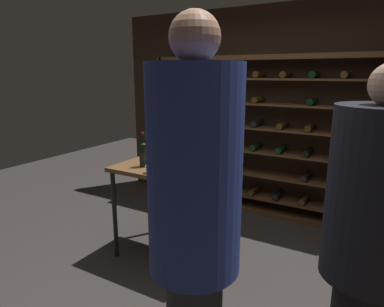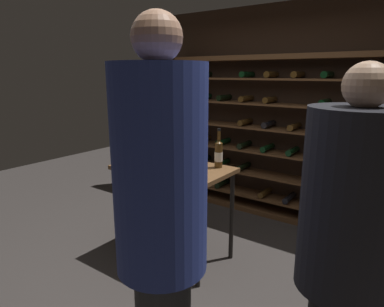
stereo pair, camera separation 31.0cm
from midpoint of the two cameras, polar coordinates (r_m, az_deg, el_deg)
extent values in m
plane|color=#383330|center=(3.23, -2.10, -20.91)|extent=(10.06, 10.06, 0.00)
cube|color=#332319|center=(4.54, 11.61, 6.99)|extent=(4.55, 0.10, 2.66)
cube|color=brown|center=(5.11, -6.10, 4.37)|extent=(0.06, 0.32, 2.04)
cube|color=brown|center=(4.15, 27.54, 0.79)|extent=(0.06, 0.32, 2.04)
cube|color=brown|center=(4.36, 9.45, 15.77)|extent=(2.84, 0.32, 0.06)
cube|color=brown|center=(4.71, 8.51, -9.02)|extent=(2.84, 0.32, 0.06)
cube|color=brown|center=(4.64, 8.59, -6.87)|extent=(2.76, 0.32, 0.02)
cylinder|color=black|center=(5.22, -5.01, -3.82)|extent=(0.08, 0.30, 0.08)
cylinder|color=black|center=(5.05, -1.92, -4.39)|extent=(0.08, 0.30, 0.08)
cylinder|color=black|center=(4.89, 1.38, -4.99)|extent=(0.08, 0.30, 0.08)
cylinder|color=#4C3314|center=(4.63, 8.62, -6.23)|extent=(0.08, 0.30, 0.08)
cylinder|color=black|center=(4.52, 12.53, -6.87)|extent=(0.08, 0.30, 0.08)
cylinder|color=#4C3314|center=(4.45, 16.62, -7.49)|extent=(0.08, 0.30, 0.08)
cylinder|color=black|center=(4.36, 25.15, -8.66)|extent=(0.08, 0.30, 0.08)
cube|color=brown|center=(4.55, 8.73, -3.25)|extent=(2.76, 0.32, 0.02)
cylinder|color=black|center=(5.14, -5.08, -0.56)|extent=(0.08, 0.30, 0.08)
cylinder|color=black|center=(4.96, -1.95, -1.02)|extent=(0.08, 0.30, 0.08)
cylinder|color=black|center=(4.80, 1.40, -1.52)|extent=(0.08, 0.30, 0.08)
cylinder|color=black|center=(4.66, 4.97, -2.04)|extent=(0.08, 0.30, 0.08)
cylinder|color=black|center=(4.35, 16.89, -3.71)|extent=(0.08, 0.30, 0.08)
cylinder|color=black|center=(4.29, 21.18, -4.28)|extent=(0.08, 0.30, 0.08)
cube|color=brown|center=(4.47, 8.87, 0.52)|extent=(2.76, 0.32, 0.02)
cylinder|color=black|center=(5.07, -5.15, 2.81)|extent=(0.08, 0.30, 0.08)
cylinder|color=#4C3314|center=(4.89, -1.98, 2.46)|extent=(0.08, 0.30, 0.08)
cylinder|color=black|center=(4.73, 1.42, 2.07)|extent=(0.08, 0.30, 0.08)
cylinder|color=black|center=(4.58, 5.05, 1.66)|extent=(0.08, 0.30, 0.08)
cylinder|color=black|center=(4.46, 8.89, 1.21)|extent=(0.08, 0.30, 0.08)
cylinder|color=black|center=(4.35, 12.94, 0.73)|extent=(0.08, 0.30, 0.08)
cylinder|color=black|center=(4.27, 17.17, 0.22)|extent=(0.08, 0.30, 0.08)
cylinder|color=black|center=(4.21, 21.53, -0.30)|extent=(0.08, 0.30, 0.08)
cylinder|color=#4C3314|center=(4.18, 25.98, -0.83)|extent=(0.08, 0.30, 0.08)
cube|color=brown|center=(4.41, 9.01, 4.40)|extent=(2.76, 0.32, 0.02)
cylinder|color=black|center=(5.02, -5.22, 6.24)|extent=(0.08, 0.30, 0.08)
cylinder|color=#4C3314|center=(4.53, 5.13, 5.45)|extent=(0.08, 0.30, 0.08)
cylinder|color=black|center=(4.40, 9.04, 5.11)|extent=(0.08, 0.30, 0.08)
cylinder|color=#4C3314|center=(4.30, 13.16, 4.71)|extent=(0.08, 0.30, 0.08)
cylinder|color=#4C3314|center=(4.21, 17.45, 4.28)|extent=(0.08, 0.30, 0.08)
cylinder|color=black|center=(4.16, 21.89, 3.81)|extent=(0.08, 0.30, 0.08)
cube|color=brown|center=(4.37, 9.16, 8.37)|extent=(2.76, 0.32, 0.02)
cylinder|color=black|center=(4.81, -2.04, 9.64)|extent=(0.08, 0.30, 0.08)
cylinder|color=black|center=(4.65, 1.46, 9.50)|extent=(0.08, 0.30, 0.08)
cylinder|color=#4C3314|center=(4.50, 5.21, 9.32)|extent=(0.08, 0.30, 0.08)
cylinder|color=#4C3314|center=(4.37, 9.19, 9.08)|extent=(0.08, 0.30, 0.08)
cylinder|color=black|center=(4.18, 17.75, 8.43)|extent=(0.08, 0.30, 0.08)
cylinder|color=black|center=(4.09, 26.87, 7.52)|extent=(0.08, 0.30, 0.08)
cube|color=brown|center=(4.36, 9.31, 12.38)|extent=(2.76, 0.32, 0.02)
cylinder|color=#4C3314|center=(4.98, -5.38, 13.25)|extent=(0.08, 0.30, 0.08)
cylinder|color=black|center=(4.80, -2.07, 13.29)|extent=(0.08, 0.30, 0.08)
cylinder|color=black|center=(4.49, 5.29, 13.23)|extent=(0.08, 0.30, 0.08)
cylinder|color=#4C3314|center=(4.36, 9.34, 13.10)|extent=(0.08, 0.30, 0.08)
cylinder|color=#4C3314|center=(4.25, 13.61, 12.90)|extent=(0.08, 0.30, 0.08)
cylinder|color=black|center=(4.17, 18.06, 12.62)|extent=(0.08, 0.30, 0.08)
cylinder|color=#4C3314|center=(4.11, 22.65, 12.25)|extent=(0.08, 0.30, 0.08)
cylinder|color=#4C3314|center=(4.08, 27.34, 11.80)|extent=(0.08, 0.30, 0.08)
cube|color=brown|center=(3.24, -6.16, -2.70)|extent=(1.09, 0.68, 0.04)
cylinder|color=black|center=(3.51, -15.50, -10.05)|extent=(0.04, 0.04, 0.90)
cylinder|color=black|center=(2.94, -1.26, -14.36)|extent=(0.04, 0.04, 0.90)
cylinder|color=black|center=(3.90, -9.40, -7.28)|extent=(0.04, 0.04, 0.90)
cylinder|color=black|center=(3.40, 3.92, -10.36)|extent=(0.04, 0.04, 0.90)
cylinder|color=black|center=(1.79, 24.69, -6.61)|extent=(0.47, 0.47, 0.87)
cylinder|color=#2D3D8C|center=(1.54, -5.36, -3.19)|extent=(0.44, 0.44, 0.97)
sphere|color=#AD7A5B|center=(1.48, -5.89, 19.13)|extent=(0.22, 0.22, 0.22)
cylinder|color=black|center=(3.27, -10.95, -0.36)|extent=(0.08, 0.08, 0.22)
cone|color=black|center=(3.25, -11.05, 1.74)|extent=(0.08, 0.08, 0.03)
cylinder|color=black|center=(3.24, -11.09, 2.56)|extent=(0.03, 0.03, 0.07)
cylinder|color=maroon|center=(3.23, -11.12, 3.35)|extent=(0.03, 0.03, 0.02)
cylinder|color=black|center=(3.27, -10.95, -0.55)|extent=(0.08, 0.08, 0.08)
cylinder|color=#4C3314|center=(3.33, -9.05, 0.11)|extent=(0.08, 0.08, 0.23)
cone|color=#4C3314|center=(3.31, -9.13, 2.29)|extent=(0.08, 0.08, 0.03)
cylinder|color=#4C3314|center=(3.30, -9.16, 3.21)|extent=(0.03, 0.03, 0.08)
cylinder|color=maroon|center=(3.29, -9.20, 4.10)|extent=(0.03, 0.03, 0.02)
cylinder|color=silver|center=(3.34, -9.04, -0.09)|extent=(0.08, 0.08, 0.09)
cylinder|color=#4C3314|center=(3.21, 1.58, -0.23)|extent=(0.07, 0.07, 0.24)
cone|color=#4C3314|center=(3.18, 1.59, 2.06)|extent=(0.07, 0.07, 0.03)
cylinder|color=#4C3314|center=(3.17, 1.60, 3.11)|extent=(0.03, 0.03, 0.09)
cylinder|color=black|center=(3.16, 1.60, 4.13)|extent=(0.03, 0.03, 0.02)
cylinder|color=silver|center=(3.21, 1.57, -0.44)|extent=(0.08, 0.08, 0.09)
cylinder|color=silver|center=(3.10, -1.85, -2.93)|extent=(0.07, 0.07, 0.00)
cylinder|color=silver|center=(3.09, -1.86, -2.18)|extent=(0.01, 0.01, 0.08)
cone|color=silver|center=(3.07, -1.87, -0.87)|extent=(0.08, 0.08, 0.07)
cylinder|color=#590A14|center=(3.08, -1.87, -1.13)|extent=(0.04, 0.04, 0.02)
cylinder|color=silver|center=(3.08, -10.11, -3.29)|extent=(0.07, 0.07, 0.00)
cylinder|color=silver|center=(3.07, -10.13, -2.70)|extent=(0.01, 0.01, 0.06)
cone|color=silver|center=(3.05, -10.18, -1.66)|extent=(0.08, 0.08, 0.06)
cylinder|color=#590A14|center=(3.06, -10.17, -1.88)|extent=(0.04, 0.04, 0.02)
camera|label=1|loc=(0.15, -92.86, -0.69)|focal=31.42mm
camera|label=2|loc=(0.15, 87.14, 0.69)|focal=31.42mm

